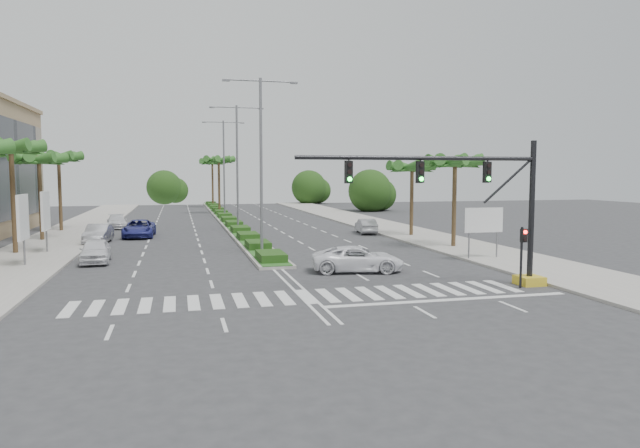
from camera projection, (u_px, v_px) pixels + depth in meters
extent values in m
plane|color=#333335|center=(306.00, 297.00, 25.86)|extent=(160.00, 160.00, 0.00)
cube|color=gray|center=(428.00, 238.00, 48.85)|extent=(6.00, 120.00, 0.15)
cube|color=gray|center=(43.00, 249.00, 41.52)|extent=(6.00, 120.00, 0.15)
cube|color=gray|center=(225.00, 219.00, 69.34)|extent=(2.20, 75.00, 0.20)
cube|color=#26561D|center=(225.00, 218.00, 69.33)|extent=(1.80, 75.00, 0.04)
cube|color=gold|center=(529.00, 280.00, 28.62)|extent=(1.20, 1.20, 0.45)
cylinder|color=black|center=(532.00, 211.00, 28.31)|extent=(0.28, 0.28, 7.00)
cylinder|color=black|center=(421.00, 158.00, 26.63)|extent=(12.00, 0.20, 0.20)
cylinder|color=black|center=(507.00, 181.00, 27.84)|extent=(2.53, 0.12, 2.15)
cube|color=black|center=(487.00, 172.00, 27.53)|extent=(0.32, 0.24, 1.00)
cylinder|color=#19E533|center=(489.00, 179.00, 27.43)|extent=(0.20, 0.06, 0.20)
cube|color=black|center=(420.00, 172.00, 26.69)|extent=(0.32, 0.24, 1.00)
cylinder|color=#19E533|center=(421.00, 179.00, 26.58)|extent=(0.20, 0.06, 0.20)
cube|color=black|center=(349.00, 172.00, 25.84)|extent=(0.32, 0.24, 1.00)
cylinder|color=#19E533|center=(350.00, 179.00, 25.74)|extent=(0.20, 0.06, 0.20)
cylinder|color=black|center=(521.00, 258.00, 27.71)|extent=(0.12, 0.12, 3.00)
cube|color=black|center=(524.00, 236.00, 27.47)|extent=(0.28, 0.22, 0.65)
cylinder|color=red|center=(525.00, 232.00, 27.32)|extent=(0.18, 0.05, 0.18)
cylinder|color=slate|center=(469.00, 239.00, 36.49)|extent=(0.10, 0.10, 2.80)
cylinder|color=slate|center=(497.00, 238.00, 36.97)|extent=(0.10, 0.10, 2.80)
cube|color=#0C6638|center=(484.00, 220.00, 36.62)|extent=(2.60, 0.08, 1.50)
cube|color=white|center=(484.00, 220.00, 36.57)|extent=(2.70, 0.02, 1.60)
cylinder|color=slate|center=(24.00, 244.00, 33.84)|extent=(0.12, 0.12, 2.80)
cube|color=white|center=(23.00, 217.00, 33.69)|extent=(0.18, 2.10, 2.70)
cube|color=#D8594C|center=(23.00, 217.00, 33.69)|extent=(0.12, 2.00, 2.60)
cylinder|color=slate|center=(46.00, 234.00, 39.63)|extent=(0.12, 0.12, 2.80)
cube|color=white|center=(45.00, 211.00, 39.49)|extent=(0.18, 2.10, 2.70)
cube|color=#D8594C|center=(45.00, 211.00, 39.49)|extent=(0.12, 2.00, 2.60)
cylinder|color=brown|center=(13.00, 201.00, 38.95)|extent=(0.32, 0.32, 7.40)
sphere|color=brown|center=(11.00, 148.00, 38.63)|extent=(0.70, 0.70, 0.70)
cone|color=#1C5B23|center=(29.00, 150.00, 38.90)|extent=(0.90, 3.62, 1.50)
cone|color=#1C5B23|center=(25.00, 150.00, 39.64)|extent=(3.39, 2.96, 1.50)
cone|color=#1C5B23|center=(11.00, 150.00, 39.62)|extent=(3.73, 1.68, 1.50)
cone|color=#1C5B23|center=(2.00, 149.00, 37.54)|extent=(3.73, 1.68, 1.50)
cone|color=#1C5B23|center=(18.00, 149.00, 37.97)|extent=(3.39, 2.96, 1.50)
cylinder|color=brown|center=(41.00, 200.00, 46.71)|extent=(0.32, 0.32, 6.80)
sphere|color=brown|center=(39.00, 160.00, 46.41)|extent=(0.70, 0.70, 0.70)
cone|color=#1C5B23|center=(54.00, 161.00, 46.69)|extent=(0.90, 3.62, 1.50)
cone|color=#1C5B23|center=(50.00, 161.00, 47.42)|extent=(3.39, 2.96, 1.50)
cone|color=#1C5B23|center=(39.00, 161.00, 47.40)|extent=(3.73, 1.68, 1.50)
cone|color=#1C5B23|center=(27.00, 161.00, 46.64)|extent=(2.38, 3.65, 1.50)
cone|color=#1C5B23|center=(24.00, 161.00, 45.72)|extent=(2.38, 3.65, 1.50)
cone|color=#1C5B23|center=(32.00, 161.00, 45.33)|extent=(3.73, 1.68, 1.50)
cone|color=#1C5B23|center=(46.00, 161.00, 45.76)|extent=(3.39, 2.96, 1.50)
cylinder|color=brown|center=(60.00, 194.00, 54.42)|extent=(0.32, 0.32, 7.20)
sphere|color=brown|center=(58.00, 157.00, 54.11)|extent=(0.70, 0.70, 0.70)
cone|color=#1C5B23|center=(71.00, 159.00, 54.38)|extent=(0.90, 3.62, 1.50)
cone|color=#1C5B23|center=(68.00, 159.00, 55.12)|extent=(3.39, 2.96, 1.50)
cone|color=#1C5B23|center=(58.00, 159.00, 55.10)|extent=(3.73, 1.68, 1.50)
cone|color=#1C5B23|center=(48.00, 159.00, 54.34)|extent=(2.38, 3.65, 1.50)
cone|color=#1C5B23|center=(46.00, 158.00, 53.42)|extent=(2.38, 3.65, 1.50)
cone|color=#1C5B23|center=(53.00, 158.00, 53.02)|extent=(3.73, 1.68, 1.50)
cone|color=#1C5B23|center=(65.00, 158.00, 53.45)|extent=(3.39, 2.96, 1.50)
cylinder|color=brown|center=(454.00, 205.00, 42.60)|extent=(0.32, 0.32, 6.50)
sphere|color=brown|center=(455.00, 162.00, 42.32)|extent=(0.70, 0.70, 0.70)
cone|color=#1C5B23|center=(468.00, 164.00, 42.60)|extent=(0.90, 3.62, 1.50)
cone|color=#1C5B23|center=(458.00, 164.00, 43.33)|extent=(3.39, 2.96, 1.50)
cone|color=#1C5B23|center=(445.00, 164.00, 43.31)|extent=(3.73, 1.68, 1.50)
cone|color=#1C5B23|center=(440.00, 164.00, 42.55)|extent=(2.38, 3.65, 1.50)
cone|color=#1C5B23|center=(446.00, 164.00, 41.63)|extent=(2.38, 3.65, 1.50)
cone|color=#1C5B23|center=(459.00, 164.00, 41.24)|extent=(3.73, 1.68, 1.50)
cone|color=#1C5B23|center=(469.00, 164.00, 41.67)|extent=(3.39, 2.96, 1.50)
cylinder|color=brown|center=(412.00, 202.00, 50.35)|extent=(0.32, 0.32, 6.20)
sphere|color=brown|center=(412.00, 168.00, 50.08)|extent=(0.70, 0.70, 0.70)
cone|color=#1C5B23|center=(424.00, 169.00, 50.36)|extent=(0.90, 3.62, 1.50)
cone|color=#1C5B23|center=(415.00, 169.00, 51.09)|extent=(3.39, 2.96, 1.50)
cone|color=#1C5B23|center=(405.00, 169.00, 51.07)|extent=(3.73, 1.68, 1.50)
cone|color=#1C5B23|center=(400.00, 169.00, 50.31)|extent=(2.38, 3.65, 1.50)
cone|color=#1C5B23|center=(404.00, 169.00, 49.39)|extent=(2.38, 3.65, 1.50)
cone|color=#1C5B23|center=(414.00, 169.00, 49.00)|extent=(3.73, 1.68, 1.50)
cone|color=#1C5B23|center=(423.00, 169.00, 49.43)|extent=(3.39, 2.96, 1.50)
cylinder|color=brown|center=(219.00, 187.00, 78.68)|extent=(0.32, 0.32, 7.50)
sphere|color=brown|center=(219.00, 160.00, 78.36)|extent=(0.70, 0.70, 0.70)
cone|color=#1C5B23|center=(227.00, 161.00, 78.63)|extent=(0.90, 3.62, 1.50)
cone|color=#1C5B23|center=(223.00, 161.00, 79.36)|extent=(3.39, 2.96, 1.50)
cone|color=#1C5B23|center=(216.00, 161.00, 79.35)|extent=(3.73, 1.68, 1.50)
cone|color=#1C5B23|center=(211.00, 161.00, 78.59)|extent=(2.38, 3.65, 1.50)
cone|color=#1C5B23|center=(212.00, 161.00, 77.67)|extent=(2.38, 3.65, 1.50)
cone|color=#1C5B23|center=(217.00, 161.00, 77.27)|extent=(3.73, 1.68, 1.50)
cone|color=#1C5B23|center=(224.00, 161.00, 77.70)|extent=(3.39, 2.96, 1.50)
cylinder|color=brown|center=(213.00, 185.00, 93.18)|extent=(0.32, 0.32, 7.50)
sphere|color=brown|center=(212.00, 162.00, 92.86)|extent=(0.70, 0.70, 0.70)
cone|color=#1C5B23|center=(219.00, 163.00, 93.13)|extent=(0.90, 3.62, 1.50)
cone|color=#1C5B23|center=(216.00, 163.00, 93.86)|extent=(3.39, 2.96, 1.50)
cone|color=#1C5B23|center=(210.00, 163.00, 93.84)|extent=(3.73, 1.68, 1.50)
cone|color=#1C5B23|center=(206.00, 163.00, 93.09)|extent=(2.38, 3.65, 1.50)
cone|color=#1C5B23|center=(206.00, 163.00, 92.16)|extent=(2.38, 3.65, 1.50)
cone|color=#1C5B23|center=(211.00, 163.00, 91.77)|extent=(3.73, 1.68, 1.50)
cone|color=#1C5B23|center=(217.00, 163.00, 92.20)|extent=(3.39, 2.96, 1.50)
cylinder|color=slate|center=(261.00, 167.00, 38.86)|extent=(0.20, 0.20, 12.00)
cylinder|color=slate|center=(242.00, 80.00, 38.06)|extent=(2.40, 0.10, 0.10)
cylinder|color=slate|center=(278.00, 82.00, 38.64)|extent=(2.40, 0.10, 0.10)
cube|color=slate|center=(226.00, 80.00, 37.80)|extent=(0.50, 0.25, 0.12)
cube|color=slate|center=(294.00, 83.00, 38.91)|extent=(0.50, 0.25, 0.12)
cylinder|color=slate|center=(237.00, 169.00, 54.32)|extent=(0.20, 0.20, 12.00)
cylinder|color=slate|center=(224.00, 107.00, 53.52)|extent=(2.40, 0.10, 0.10)
cylinder|color=slate|center=(249.00, 108.00, 54.10)|extent=(2.40, 0.10, 0.10)
cube|color=slate|center=(212.00, 107.00, 53.26)|extent=(0.50, 0.25, 0.12)
cube|color=slate|center=(261.00, 109.00, 54.37)|extent=(0.50, 0.25, 0.12)
cylinder|color=slate|center=(224.00, 170.00, 69.79)|extent=(0.20, 0.20, 12.00)
cylinder|color=slate|center=(213.00, 122.00, 68.98)|extent=(2.40, 0.10, 0.10)
cylinder|color=slate|center=(233.00, 122.00, 69.56)|extent=(2.40, 0.10, 0.10)
cube|color=slate|center=(204.00, 122.00, 68.72)|extent=(0.50, 0.25, 0.12)
cube|color=slate|center=(242.00, 123.00, 69.83)|extent=(0.50, 0.25, 0.12)
imported|color=white|center=(95.00, 251.00, 35.73)|extent=(1.98, 4.44, 1.48)
imported|color=#BBBCC1|center=(98.00, 234.00, 45.49)|extent=(1.95, 4.78, 1.54)
imported|color=navy|center=(139.00, 229.00, 49.99)|extent=(2.72, 5.59, 1.53)
imported|color=silver|center=(117.00, 222.00, 58.10)|extent=(2.44, 4.89, 1.36)
imported|color=white|center=(358.00, 259.00, 32.42)|extent=(5.60, 3.38, 1.45)
imported|color=#B8B7BC|center=(366.00, 226.00, 53.19)|extent=(1.95, 4.30, 1.37)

